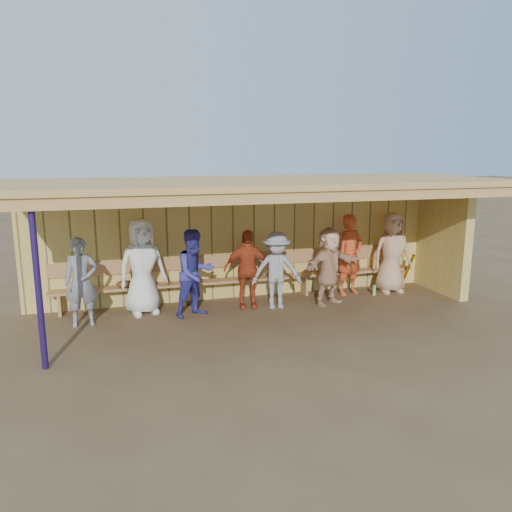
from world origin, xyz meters
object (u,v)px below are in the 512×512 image
at_px(bench, 245,274).
at_px(player_e, 277,270).
at_px(player_a, 81,282).
at_px(player_b, 142,267).
at_px(player_h, 392,252).
at_px(player_f, 329,266).
at_px(player_c, 195,273).
at_px(player_g, 350,255).
at_px(player_d, 247,269).

bearing_deg(bench, player_e, -61.80).
distance_m(player_a, bench, 3.25).
distance_m(player_b, player_h, 5.23).
xyz_separation_m(player_a, player_f, (4.64, -0.04, -0.01)).
distance_m(player_c, player_g, 3.42).
bearing_deg(player_d, player_h, 8.89).
xyz_separation_m(player_b, player_g, (4.29, 0.10, -0.05)).
bearing_deg(player_h, player_c, -173.60).
bearing_deg(player_h, player_g, 174.78).
relative_size(player_b, player_e, 1.21).
bearing_deg(player_d, player_a, -171.35).
bearing_deg(player_b, player_a, -175.42).
bearing_deg(player_c, player_b, 132.13).
relative_size(player_b, player_d, 1.17).
xyz_separation_m(player_e, player_g, (1.80, 0.46, 0.11)).
relative_size(player_d, player_e, 1.03).
relative_size(player_a, player_b, 0.87).
height_order(player_a, player_h, player_h).
relative_size(player_c, player_e, 1.09).
relative_size(player_f, player_h, 0.89).
distance_m(player_a, player_h, 6.30).
xyz_separation_m(player_a, player_d, (3.01, 0.17, -0.01)).
bearing_deg(player_h, bench, 173.60).
distance_m(player_c, player_h, 4.34).
relative_size(player_g, bench, 0.22).
height_order(player_e, player_g, player_g).
distance_m(player_d, player_g, 2.37).
relative_size(player_a, player_c, 0.96).
relative_size(player_e, player_f, 0.96).
xyz_separation_m(player_a, player_e, (3.56, 0.01, -0.03)).
distance_m(player_b, player_c, 1.00).
bearing_deg(player_g, player_d, 171.70).
bearing_deg(player_f, player_h, -7.13).
distance_m(player_f, player_h, 1.71).
bearing_deg(player_c, player_h, -17.99).
height_order(player_e, bench, player_e).
distance_m(player_e, player_h, 2.76).
distance_m(player_f, bench, 1.72).
bearing_deg(player_a, player_f, -5.59).
height_order(player_e, player_h, player_h).
xyz_separation_m(player_c, player_h, (4.32, 0.41, 0.06)).
height_order(player_b, player_e, player_b).
bearing_deg(player_c, bench, 11.39).
bearing_deg(player_g, player_c, 173.00).
xyz_separation_m(player_a, player_b, (1.06, 0.37, 0.12)).
height_order(player_b, player_g, player_b).
xyz_separation_m(player_g, player_h, (0.94, -0.10, 0.02)).
height_order(player_c, player_h, player_h).
bearing_deg(player_f, player_c, 158.81).
bearing_deg(player_d, player_f, -2.05).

